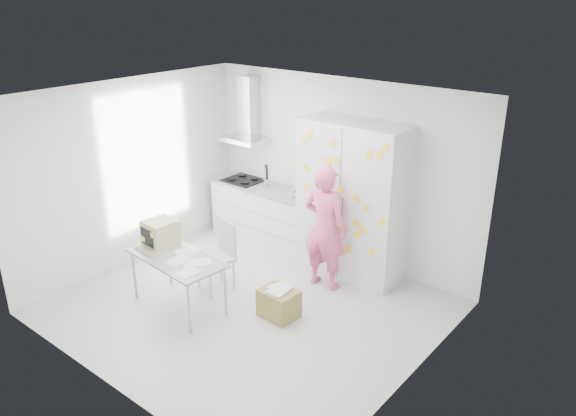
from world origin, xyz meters
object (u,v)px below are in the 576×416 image
Objects in this scene: person at (325,227)px; desk at (166,243)px; chair at (220,251)px; cardboard_box at (279,303)px.

desk is (-1.38, -1.56, -0.07)m from person.
desk is 1.42× the size of chair.
chair is 1.14m from cardboard_box.
desk is at bearing 44.69° from person.
person reaches higher than chair.
cardboard_box is at bearing 27.23° from desk.
desk is 0.75m from chair.
person reaches higher than desk.
person reaches higher than cardboard_box.
chair is at bearing 38.08° from person.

